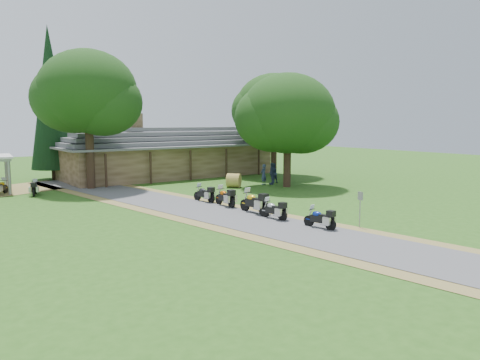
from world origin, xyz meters
TOP-DOWN VIEW (x-y plane):
  - ground at (0.00, 0.00)m, footprint 120.00×120.00m
  - driveway at (-0.50, 4.00)m, footprint 51.95×51.95m
  - lodge at (6.00, 24.00)m, footprint 21.40×9.40m
  - motorcycle_row_a at (1.56, -1.30)m, footprint 0.84×1.75m
  - motorcycle_row_b at (1.12, 1.84)m, footprint 0.78×1.78m
  - motorcycle_row_c at (1.28, 3.83)m, footprint 0.82×2.15m
  - motorcycle_row_d at (1.18, 6.75)m, footprint 0.68×1.93m
  - motorcycle_row_e at (0.98, 8.99)m, footprint 0.88×1.84m
  - motorcycle_carport_a at (-9.69, 20.55)m, footprint 1.49×1.81m
  - motorcycle_carport_b at (-7.72, 18.73)m, footprint 1.06×1.78m
  - person_a at (9.65, 13.30)m, footprint 0.70×0.60m
  - person_b at (11.08, 13.70)m, footprint 0.59×0.43m
  - person_c at (10.35, 13.01)m, footprint 0.68×0.76m
  - hay_bale at (6.58, 13.43)m, footprint 1.58×1.56m
  - sign_post at (3.38, -2.37)m, footprint 0.34×0.06m
  - oak_lodge_left at (-3.20, 19.66)m, footprint 7.79×7.79m
  - oak_lodge_right at (14.52, 17.74)m, footprint 7.57×7.57m
  - oak_driveway at (10.41, 11.14)m, footprint 7.76×7.76m
  - cedar_near at (-4.02, 27.63)m, footprint 3.92×3.92m

SIDE VIEW (x-z plane):
  - ground at x=0.00m, z-range 0.00..0.00m
  - driveway at x=-0.50m, z-range 0.00..0.00m
  - motorcycle_row_a at x=1.56m, z-range 0.00..1.15m
  - motorcycle_carport_b at x=-7.72m, z-range 0.00..1.16m
  - hay_bale at x=6.58m, z-range 0.00..1.16m
  - motorcycle_row_b at x=1.12m, z-range 0.00..1.17m
  - motorcycle_row_e at x=0.98m, z-range 0.00..1.21m
  - motorcycle_carport_a at x=-9.69m, z-range 0.00..1.22m
  - motorcycle_row_d at x=1.18m, z-range 0.00..1.31m
  - motorcycle_row_c at x=1.28m, z-range 0.00..1.45m
  - sign_post at x=3.38m, z-range 0.00..1.89m
  - person_b at x=11.08m, z-range 0.00..2.06m
  - person_a at x=9.65m, z-range 0.00..2.09m
  - person_c at x=10.35m, z-range 0.00..2.23m
  - lodge at x=6.00m, z-range 0.00..4.90m
  - oak_driveway at x=10.41m, z-range 0.00..9.82m
  - oak_lodge_right at x=14.52m, z-range 0.00..11.13m
  - oak_lodge_left at x=-3.20m, z-range 0.00..12.57m
  - cedar_near at x=-4.02m, z-range 0.00..14.17m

